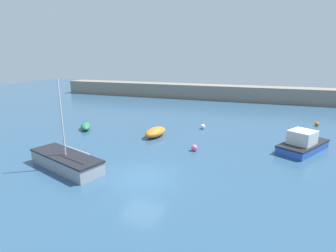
% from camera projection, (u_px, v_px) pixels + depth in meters
% --- Properties ---
extents(ground_plane, '(120.00, 120.00, 0.20)m').
position_uv_depth(ground_plane, '(142.00, 179.00, 16.45)').
color(ground_plane, '#2D5170').
extents(harbor_breakwater, '(61.11, 3.64, 2.47)m').
position_uv_depth(harbor_breakwater, '(220.00, 92.00, 46.25)').
color(harbor_breakwater, gray).
rests_on(harbor_breakwater, ground_plane).
extents(rowboat_blue_near, '(1.87, 3.04, 0.87)m').
position_uv_depth(rowboat_blue_near, '(155.00, 132.00, 24.78)').
color(rowboat_blue_near, orange).
rests_on(rowboat_blue_near, ground_plane).
extents(motorboat_grey_hull, '(4.41, 5.36, 1.74)m').
position_uv_depth(motorboat_grey_hull, '(303.00, 143.00, 20.96)').
color(motorboat_grey_hull, '#2D56B7').
rests_on(motorboat_grey_hull, ground_plane).
extents(dinghy_near_pier, '(2.17, 2.49, 0.68)m').
position_uv_depth(dinghy_near_pier, '(86.00, 126.00, 27.23)').
color(dinghy_near_pier, '#287A4C').
rests_on(dinghy_near_pier, ground_plane).
extents(sailboat_tall_mast, '(6.28, 3.68, 6.01)m').
position_uv_depth(sailboat_tall_mast, '(66.00, 161.00, 17.74)').
color(sailboat_tall_mast, gray).
rests_on(sailboat_tall_mast, ground_plane).
extents(mooring_buoy_white, '(0.51, 0.51, 0.51)m').
position_uv_depth(mooring_buoy_white, '(203.00, 127.00, 27.44)').
color(mooring_buoy_white, white).
rests_on(mooring_buoy_white, ground_plane).
extents(mooring_buoy_pink, '(0.51, 0.51, 0.51)m').
position_uv_depth(mooring_buoy_pink, '(194.00, 148.00, 21.06)').
color(mooring_buoy_pink, '#EA668C').
rests_on(mooring_buoy_pink, ground_plane).
extents(mooring_buoy_orange, '(0.45, 0.45, 0.45)m').
position_uv_depth(mooring_buoy_orange, '(317.00, 124.00, 28.59)').
color(mooring_buoy_orange, orange).
rests_on(mooring_buoy_orange, ground_plane).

